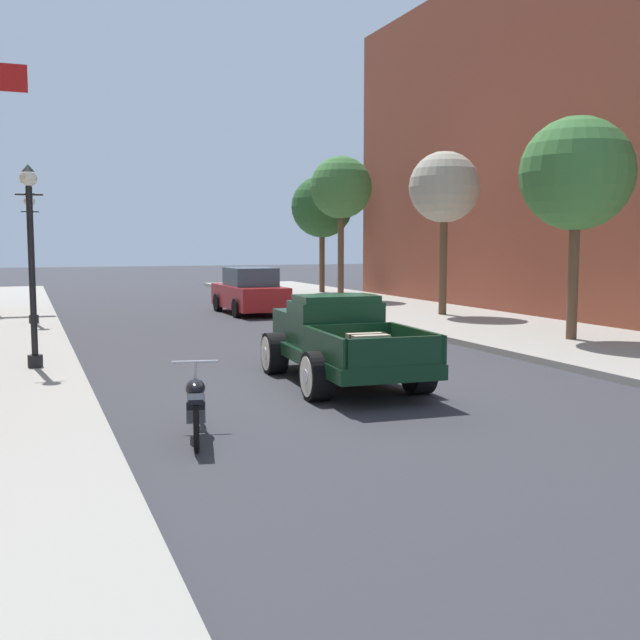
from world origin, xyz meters
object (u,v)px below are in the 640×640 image
(motorcycle_parked, at_px, (196,404))
(car_background_red, at_px, (250,292))
(street_lamp_far, at_px, (31,248))
(street_tree_nearest, at_px, (577,175))
(hotrod_truck_dark_green, at_px, (337,340))
(street_lamp_near, at_px, (31,251))
(street_tree_third, at_px, (341,188))
(street_tree_farthest, at_px, (322,207))
(street_tree_second, at_px, (444,188))

(motorcycle_parked, bearing_deg, car_background_red, 71.69)
(car_background_red, xyz_separation_m, street_lamp_far, (-7.27, -2.15, 1.62))
(street_tree_nearest, bearing_deg, hotrod_truck_dark_green, -161.61)
(street_lamp_near, relative_size, street_lamp_far, 1.00)
(motorcycle_parked, height_order, street_tree_third, street_tree_third)
(street_tree_farthest, bearing_deg, hotrod_truck_dark_green, -110.70)
(car_background_red, relative_size, street_lamp_near, 1.12)
(street_lamp_far, relative_size, street_tree_third, 0.64)
(car_background_red, distance_m, street_tree_nearest, 12.60)
(street_lamp_far, bearing_deg, street_tree_third, 24.77)
(hotrod_truck_dark_green, height_order, street_lamp_far, street_lamp_far)
(motorcycle_parked, bearing_deg, street_tree_second, 48.63)
(motorcycle_parked, bearing_deg, street_lamp_far, 97.10)
(street_lamp_near, xyz_separation_m, street_lamp_far, (0.09, 8.62, 0.00))
(car_background_red, xyz_separation_m, street_tree_nearest, (5.13, -10.99, 3.42))
(street_lamp_near, xyz_separation_m, street_tree_nearest, (12.50, -0.21, 1.80))
(street_tree_second, xyz_separation_m, street_tree_farthest, (0.44, 12.15, -0.09))
(hotrod_truck_dark_green, bearing_deg, street_tree_farthest, 69.30)
(street_tree_nearest, relative_size, street_tree_third, 0.91)
(car_background_red, xyz_separation_m, street_tree_third, (5.00, 3.51, 4.02))
(street_lamp_near, xyz_separation_m, street_tree_second, (12.85, 6.67, 1.92))
(street_tree_nearest, bearing_deg, street_tree_second, 87.04)
(car_background_red, distance_m, street_lamp_far, 7.75)
(motorcycle_parked, relative_size, street_tree_third, 0.35)
(street_tree_third, bearing_deg, street_lamp_far, -155.23)
(hotrod_truck_dark_green, distance_m, street_tree_third, 18.83)
(street_tree_third, distance_m, street_tree_farthest, 4.66)
(motorcycle_parked, distance_m, street_tree_second, 17.04)
(street_tree_nearest, distance_m, street_tree_second, 6.89)
(street_lamp_far, distance_m, street_tree_second, 13.05)
(street_tree_second, bearing_deg, street_lamp_far, 171.31)
(car_background_red, height_order, street_lamp_near, street_lamp_near)
(street_lamp_near, relative_size, street_tree_farthest, 0.69)
(street_tree_second, distance_m, street_tree_farthest, 12.16)
(street_tree_farthest, bearing_deg, street_lamp_near, -125.23)
(hotrod_truck_dark_green, distance_m, street_tree_second, 12.58)
(hotrod_truck_dark_green, bearing_deg, street_tree_nearest, 18.39)
(street_lamp_far, bearing_deg, street_tree_nearest, -35.46)
(street_lamp_far, relative_size, street_tree_farthest, 0.69)
(street_lamp_near, distance_m, street_tree_third, 19.05)
(street_tree_farthest, bearing_deg, street_tree_second, -92.07)
(street_tree_nearest, bearing_deg, street_lamp_far, 144.54)
(street_tree_second, bearing_deg, street_tree_third, 93.65)
(street_tree_second, bearing_deg, street_tree_farthest, 87.93)
(motorcycle_parked, distance_m, street_lamp_far, 14.64)
(car_background_red, height_order, street_tree_third, street_tree_third)
(street_lamp_far, height_order, street_tree_nearest, street_tree_nearest)
(street_tree_nearest, xyz_separation_m, street_tree_third, (-0.13, 14.50, 0.61))
(street_tree_nearest, relative_size, street_tree_farthest, 0.98)
(street_lamp_near, bearing_deg, car_background_red, 55.66)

